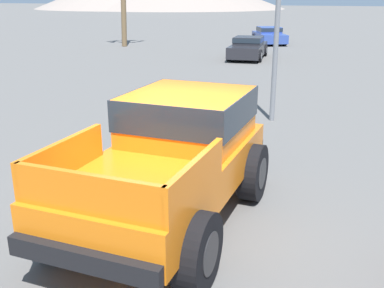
% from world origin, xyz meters
% --- Properties ---
extents(ground_plane, '(320.00, 320.00, 0.00)m').
position_xyz_m(ground_plane, '(0.00, 0.00, 0.00)').
color(ground_plane, '#5B5956').
extents(orange_pickup_truck, '(2.43, 4.69, 1.93)m').
position_xyz_m(orange_pickup_truck, '(-0.13, 0.15, 1.09)').
color(orange_pickup_truck, orange).
rests_on(orange_pickup_truck, ground_plane).
extents(parked_car_dark, '(2.29, 4.52, 1.20)m').
position_xyz_m(parked_car_dark, '(-4.21, 19.24, 0.62)').
color(parked_car_dark, '#232328').
rests_on(parked_car_dark, ground_plane).
extents(parked_car_blue, '(3.55, 4.85, 1.20)m').
position_xyz_m(parked_car_blue, '(-5.01, 27.94, 0.61)').
color(parked_car_blue, '#334C9E').
rests_on(parked_car_blue, ground_plane).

